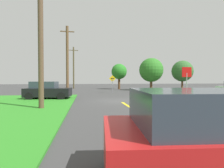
# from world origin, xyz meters

# --- Properties ---
(ground_plane) EXTENTS (120.00, 120.00, 0.00)m
(ground_plane) POSITION_xyz_m (0.00, 0.00, 0.00)
(ground_plane) COLOR #3E3E3E
(lane_stripe_center) EXTENTS (0.20, 14.00, 0.01)m
(lane_stripe_center) POSITION_xyz_m (0.00, -8.00, 0.01)
(lane_stripe_center) COLOR yellow
(lane_stripe_center) RESTS_ON ground
(stop_sign) EXTENTS (0.81, 0.08, 2.82)m
(stop_sign) POSITION_xyz_m (5.36, -1.17, 2.01)
(stop_sign) COLOR #9EA0A8
(stop_sign) RESTS_ON ground
(parked_car_near_building) EXTENTS (4.15, 2.29, 1.62)m
(parked_car_near_building) POSITION_xyz_m (-6.31, 2.18, 0.80)
(parked_car_near_building) COLOR black
(parked_car_near_building) RESTS_ON ground
(car_behind_on_main_road) EXTENTS (4.41, 2.38, 1.62)m
(car_behind_on_main_road) POSITION_xyz_m (-0.54, -12.09, 0.81)
(car_behind_on_main_road) COLOR red
(car_behind_on_main_road) RESTS_ON ground
(utility_pole_near) EXTENTS (1.77, 0.57, 8.99)m
(utility_pole_near) POSITION_xyz_m (-5.50, -3.51, 4.60)
(utility_pole_near) COLOR brown
(utility_pole_near) RESTS_ON ground
(utility_pole_mid) EXTENTS (1.80, 0.35, 8.74)m
(utility_pole_mid) POSITION_xyz_m (-5.19, 9.15, 4.46)
(utility_pole_mid) COLOR brown
(utility_pole_mid) RESTS_ON ground
(utility_pole_far) EXTENTS (1.80, 0.39, 8.33)m
(utility_pole_far) POSITION_xyz_m (-5.21, 21.82, 4.30)
(utility_pole_far) COLOR #4E4629
(utility_pole_far) RESTS_ON ground
(direction_sign) EXTENTS (0.90, 0.18, 2.39)m
(direction_sign) POSITION_xyz_m (0.72, 8.97, 1.49)
(direction_sign) COLOR slate
(direction_sign) RESTS_ON ground
(oak_tree_left) EXTENTS (3.94, 3.94, 5.36)m
(oak_tree_left) POSITION_xyz_m (7.89, 13.48, 3.37)
(oak_tree_left) COLOR brown
(oak_tree_left) RESTS_ON ground
(pine_tree_center) EXTENTS (3.41, 3.41, 4.89)m
(pine_tree_center) POSITION_xyz_m (12.77, 12.36, 3.18)
(pine_tree_center) COLOR brown
(pine_tree_center) RESTS_ON ground
(oak_tree_right) EXTENTS (2.88, 2.88, 4.75)m
(oak_tree_right) POSITION_xyz_m (3.38, 18.16, 3.28)
(oak_tree_right) COLOR brown
(oak_tree_right) RESTS_ON ground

